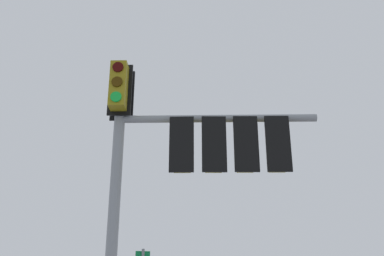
% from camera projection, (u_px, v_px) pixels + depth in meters
% --- Properties ---
extents(signal_mast_assembly, '(2.91, 3.20, 6.20)m').
position_uv_depth(signal_mast_assembly, '(175.00, 154.00, 7.88)').
color(signal_mast_assembly, gray).
rests_on(signal_mast_assembly, ground).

